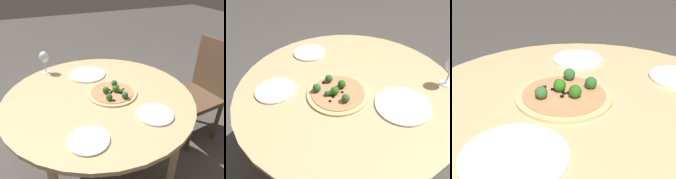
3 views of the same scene
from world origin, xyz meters
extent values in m
plane|color=#4C4742|center=(0.00, 0.00, 0.00)|extent=(12.00, 12.00, 0.00)
cylinder|color=tan|center=(0.00, 0.00, 0.71)|extent=(1.21, 1.21, 0.03)
cylinder|color=tan|center=(-0.38, -0.38, 0.35)|extent=(0.05, 0.05, 0.69)
cylinder|color=tan|center=(-0.38, 0.38, 0.35)|extent=(0.05, 0.05, 0.69)
cylinder|color=tan|center=(0.38, 0.38, 0.35)|extent=(0.05, 0.05, 0.69)
cylinder|color=tan|center=(-0.01, -0.09, 0.72)|extent=(0.33, 0.33, 0.01)
cylinder|color=tan|center=(-0.01, -0.09, 0.73)|extent=(0.28, 0.28, 0.00)
sphere|color=#336124|center=(-0.03, -0.13, 0.75)|extent=(0.03, 0.03, 0.03)
sphere|color=#2C5F2E|center=(-0.11, -0.13, 0.75)|extent=(0.04, 0.04, 0.04)
sphere|color=#20572C|center=(-0.05, -0.14, 0.75)|extent=(0.03, 0.03, 0.03)
sphere|color=#286C18|center=(-0.02, -0.11, 0.75)|extent=(0.04, 0.04, 0.04)
sphere|color=#32612E|center=(0.05, -0.13, 0.75)|extent=(0.04, 0.04, 0.04)
sphere|color=#256318|center=(-0.01, -0.05, 0.75)|extent=(0.04, 0.04, 0.04)
sphere|color=#246027|center=(-0.10, -0.04, 0.75)|extent=(0.04, 0.04, 0.04)
cylinder|color=black|center=(-0.02, -0.08, 0.73)|extent=(0.01, 0.01, 0.00)
cylinder|color=black|center=(-0.01, -0.17, 0.73)|extent=(0.01, 0.01, 0.00)
cylinder|color=black|center=(-0.01, -0.09, 0.73)|extent=(0.01, 0.01, 0.00)
cylinder|color=black|center=(-0.01, -0.05, 0.73)|extent=(0.01, 0.01, 0.00)
cylinder|color=black|center=(-0.02, -0.14, 0.73)|extent=(0.01, 0.01, 0.00)
cylinder|color=black|center=(-0.12, -0.06, 0.73)|extent=(0.01, 0.01, 0.00)
cylinder|color=black|center=(0.01, -0.08, 0.73)|extent=(0.01, 0.01, 0.00)
cylinder|color=black|center=(-0.06, -0.13, 0.73)|extent=(0.01, 0.01, 0.00)
cylinder|color=silver|center=(0.47, 0.26, 0.72)|extent=(0.06, 0.06, 0.00)
cylinder|color=silver|center=(0.47, 0.26, 0.76)|extent=(0.01, 0.01, 0.08)
cylinder|color=silver|center=(0.31, -0.02, 0.72)|extent=(0.27, 0.27, 0.01)
cylinder|color=silver|center=(-0.37, 0.18, 0.72)|extent=(0.21, 0.21, 0.01)
cylinder|color=silver|center=(-0.32, -0.22, 0.72)|extent=(0.21, 0.21, 0.01)
camera|label=1|loc=(-1.14, 0.38, 1.47)|focal=35.00mm
camera|label=2|loc=(0.39, -0.84, 1.48)|focal=35.00mm
camera|label=3|loc=(0.74, 0.42, 1.22)|focal=50.00mm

